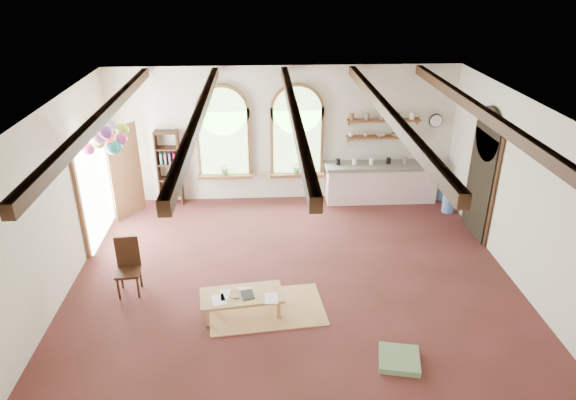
{
  "coord_description": "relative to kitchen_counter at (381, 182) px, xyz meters",
  "views": [
    {
      "loc": [
        -0.53,
        -7.96,
        5.32
      ],
      "look_at": [
        -0.06,
        0.6,
        1.28
      ],
      "focal_mm": 32.0,
      "sensor_mm": 36.0,
      "label": 1
    }
  ],
  "objects": [
    {
      "name": "shelf_cup_a",
      "position": [
        -0.75,
        0.18,
        1.14
      ],
      "size": [
        0.12,
        0.1,
        0.1
      ],
      "primitive_type": "imported",
      "color": "white",
      "rests_on": "wall_shelf_lower"
    },
    {
      "name": "potted_plant_right",
      "position": [
        -2.0,
        0.12,
        0.37
      ],
      "size": [
        0.27,
        0.23,
        0.3
      ],
      "primitive_type": "imported",
      "color": "#598C4C",
      "rests_on": "window_right"
    },
    {
      "name": "right_doorway",
      "position": [
        1.65,
        -1.7,
        0.62
      ],
      "size": [
        0.1,
        1.3,
        2.4
      ],
      "primitive_type": "cube",
      "color": "black",
      "rests_on": "floor"
    },
    {
      "name": "balloon_cluster",
      "position": [
        -5.71,
        -1.94,
        1.86
      ],
      "size": [
        0.81,
        0.85,
        1.15
      ],
      "color": "silver",
      "rests_on": "floor"
    },
    {
      "name": "tablet",
      "position": [
        -3.12,
        -4.26,
        -0.09
      ],
      "size": [
        0.25,
        0.31,
        0.01
      ],
      "primitive_type": "cube",
      "rotation": [
        0.0,
        0.0,
        0.21
      ],
      "color": "black",
      "rests_on": "coffee_table"
    },
    {
      "name": "floor_cushion",
      "position": [
        -0.9,
        -5.5,
        -0.43
      ],
      "size": [
        0.69,
        0.69,
        0.1
      ],
      "primitive_type": "cube",
      "rotation": [
        0.0,
        0.0,
        -0.21
      ],
      "color": "#66885E",
      "rests_on": "floor"
    },
    {
      "name": "shelf_bowl_b",
      "position": [
        0.3,
        0.18,
        1.12
      ],
      "size": [
        0.2,
        0.2,
        0.06
      ],
      "primitive_type": "imported",
      "color": "#8C664C",
      "rests_on": "wall_shelf_lower"
    },
    {
      "name": "bookshelf",
      "position": [
        -5.0,
        0.12,
        0.42
      ],
      "size": [
        0.53,
        0.32,
        1.8
      ],
      "color": "#352111",
      "rests_on": "floor"
    },
    {
      "name": "kitchen_counter",
      "position": [
        0.0,
        0.0,
        0.0
      ],
      "size": [
        2.68,
        0.62,
        0.94
      ],
      "color": "beige",
      "rests_on": "floor"
    },
    {
      "name": "window_left",
      "position": [
        -3.7,
        0.23,
        1.16
      ],
      "size": [
        1.3,
        0.28,
        2.2
      ],
      "color": "brown",
      "rests_on": "floor"
    },
    {
      "name": "table_book",
      "position": [
        -3.4,
        -4.23,
        -0.08
      ],
      "size": [
        0.2,
        0.27,
        0.02
      ],
      "primitive_type": "imported",
      "rotation": [
        0.0,
        0.0,
        -0.12
      ],
      "color": "olive",
      "rests_on": "coffee_table"
    },
    {
      "name": "water_jug_a",
      "position": [
        1.45,
        -0.7,
        -0.24
      ],
      "size": [
        0.28,
        0.28,
        0.54
      ],
      "color": "#5C84C5",
      "rests_on": "floor"
    },
    {
      "name": "window_right",
      "position": [
        -2.0,
        0.23,
        1.16
      ],
      "size": [
        1.3,
        0.28,
        2.2
      ],
      "color": "brown",
      "rests_on": "floor"
    },
    {
      "name": "potted_plant_left",
      "position": [
        -3.7,
        0.12,
        0.37
      ],
      "size": [
        0.27,
        0.23,
        0.3
      ],
      "primitive_type": "imported",
      "color": "#598C4C",
      "rests_on": "window_left"
    },
    {
      "name": "wall_shelf_upper",
      "position": [
        0.0,
        0.18,
        1.47
      ],
      "size": [
        1.7,
        0.24,
        0.04
      ],
      "primitive_type": "cube",
      "color": "brown",
      "rests_on": "wall_back"
    },
    {
      "name": "shelf_vase",
      "position": [
        0.65,
        0.18,
        1.19
      ],
      "size": [
        0.18,
        0.18,
        0.19
      ],
      "primitive_type": "imported",
      "color": "slate",
      "rests_on": "wall_shelf_lower"
    },
    {
      "name": "water_jug_b",
      "position": [
        1.52,
        0.0,
        -0.23
      ],
      "size": [
        0.29,
        0.29,
        0.56
      ],
      "color": "#5C84C5",
      "rests_on": "floor"
    },
    {
      "name": "floor_mat",
      "position": [
        -2.81,
        -4.14,
        -0.47
      ],
      "size": [
        2.01,
        1.36,
        0.02
      ],
      "primitive_type": "cube",
      "rotation": [
        0.0,
        0.0,
        0.1
      ],
      "color": "tan",
      "rests_on": "floor"
    },
    {
      "name": "wall_shelf_lower",
      "position": [
        0.0,
        0.18,
        1.07
      ],
      "size": [
        1.7,
        0.24,
        0.04
      ],
      "primitive_type": "cube",
      "color": "brown",
      "rests_on": "wall_back"
    },
    {
      "name": "side_chair",
      "position": [
        -5.18,
        -3.53,
        -0.18
      ],
      "size": [
        0.43,
        0.43,
        1.02
      ],
      "color": "#352111",
      "rests_on": "floor"
    },
    {
      "name": "wall_clock",
      "position": [
        1.25,
        0.25,
        1.42
      ],
      "size": [
        0.32,
        0.04,
        0.32
      ],
      "primitive_type": "cylinder",
      "rotation": [
        1.57,
        0.0,
        0.0
      ],
      "color": "black",
      "rests_on": "wall_back"
    },
    {
      "name": "ceiling_beams",
      "position": [
        -2.3,
        -3.2,
        2.62
      ],
      "size": [
        6.2,
        6.8,
        0.18
      ],
      "primitive_type": null,
      "color": "#352111",
      "rests_on": "ceiling"
    },
    {
      "name": "shelf_bowl_a",
      "position": [
        -0.05,
        0.18,
        1.12
      ],
      "size": [
        0.22,
        0.22,
        0.05
      ],
      "primitive_type": "imported",
      "color": "beige",
      "rests_on": "wall_shelf_lower"
    },
    {
      "name": "coffee_table",
      "position": [
        -3.21,
        -4.24,
        -0.14
      ],
      "size": [
        1.4,
        0.77,
        0.38
      ],
      "color": "tan",
      "rests_on": "floor"
    },
    {
      "name": "shelf_cup_b",
      "position": [
        -0.4,
        0.18,
        1.14
      ],
      "size": [
        0.1,
        0.1,
        0.09
      ],
      "primitive_type": "imported",
      "color": "beige",
      "rests_on": "wall_shelf_lower"
    },
    {
      "name": "left_doorway",
      "position": [
        -6.25,
        -1.4,
        0.67
      ],
      "size": [
        0.1,
        1.9,
        2.5
      ],
      "primitive_type": "cube",
      "color": "brown",
      "rests_on": "floor"
    },
    {
      "name": "floor",
      "position": [
        -2.3,
        -3.2,
        -0.48
      ],
      "size": [
        8.0,
        8.0,
        0.0
      ],
      "primitive_type": "plane",
      "color": "#572324",
      "rests_on": "ground"
    }
  ]
}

